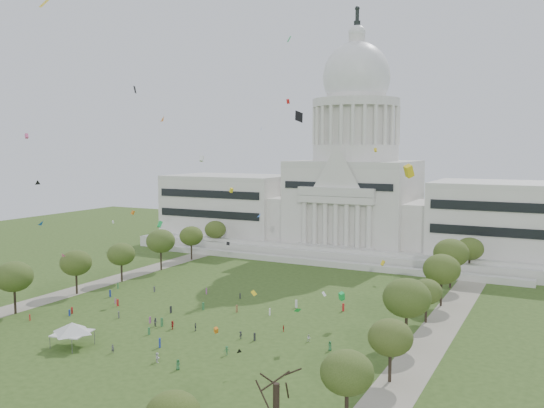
# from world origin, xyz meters

# --- Properties ---
(ground) EXTENTS (400.00, 400.00, 0.00)m
(ground) POSITION_xyz_m (0.00, 0.00, 0.00)
(ground) COLOR #324A1A
(ground) RESTS_ON ground
(capitol) EXTENTS (160.00, 64.50, 91.30)m
(capitol) POSITION_xyz_m (0.00, 113.59, 22.30)
(capitol) COLOR beige
(capitol) RESTS_ON ground
(path_left) EXTENTS (8.00, 160.00, 0.04)m
(path_left) POSITION_xyz_m (-48.00, 30.00, 0.02)
(path_left) COLOR gray
(path_left) RESTS_ON ground
(path_right) EXTENTS (8.00, 160.00, 0.04)m
(path_right) POSITION_xyz_m (48.00, 30.00, 0.02)
(path_right) COLOR gray
(path_right) RESTS_ON ground
(row_tree_r_0) EXTENTS (7.67, 7.67, 10.91)m
(row_tree_r_0) POSITION_xyz_m (44.94, -19.59, 7.75)
(row_tree_r_0) COLOR black
(row_tree_r_0) RESTS_ON ground
(row_tree_l_1) EXTENTS (8.86, 8.86, 12.59)m
(row_tree_l_1) POSITION_xyz_m (-44.07, -2.96, 8.95)
(row_tree_l_1) COLOR black
(row_tree_l_1) RESTS_ON ground
(row_tree_r_1) EXTENTS (7.58, 7.58, 10.78)m
(row_tree_r_1) POSITION_xyz_m (46.22, -1.75, 7.66)
(row_tree_r_1) COLOR black
(row_tree_r_1) RESTS_ON ground
(row_tree_l_2) EXTENTS (8.42, 8.42, 11.97)m
(row_tree_l_2) POSITION_xyz_m (-45.04, 17.30, 8.51)
(row_tree_l_2) COLOR black
(row_tree_l_2) RESTS_ON ground
(row_tree_r_2) EXTENTS (9.55, 9.55, 13.58)m
(row_tree_r_2) POSITION_xyz_m (44.17, 17.44, 9.66)
(row_tree_r_2) COLOR black
(row_tree_r_2) RESTS_ON ground
(row_tree_l_3) EXTENTS (8.12, 8.12, 11.55)m
(row_tree_l_3) POSITION_xyz_m (-44.09, 33.92, 8.21)
(row_tree_l_3) COLOR black
(row_tree_l_3) RESTS_ON ground
(row_tree_r_3) EXTENTS (7.01, 7.01, 9.98)m
(row_tree_r_3) POSITION_xyz_m (44.40, 34.48, 7.08)
(row_tree_r_3) COLOR black
(row_tree_r_3) RESTS_ON ground
(row_tree_l_4) EXTENTS (9.29, 9.29, 13.21)m
(row_tree_l_4) POSITION_xyz_m (-44.08, 52.42, 9.39)
(row_tree_l_4) COLOR black
(row_tree_l_4) RESTS_ON ground
(row_tree_r_4) EXTENTS (9.19, 9.19, 13.06)m
(row_tree_r_4) POSITION_xyz_m (44.76, 50.04, 9.29)
(row_tree_r_4) COLOR black
(row_tree_r_4) RESTS_ON ground
(row_tree_l_5) EXTENTS (8.33, 8.33, 11.85)m
(row_tree_l_5) POSITION_xyz_m (-45.22, 71.01, 8.42)
(row_tree_l_5) COLOR black
(row_tree_l_5) RESTS_ON ground
(row_tree_r_5) EXTENTS (9.82, 9.82, 13.96)m
(row_tree_r_5) POSITION_xyz_m (43.49, 70.19, 9.93)
(row_tree_r_5) COLOR black
(row_tree_r_5) RESTS_ON ground
(row_tree_l_6) EXTENTS (8.19, 8.19, 11.64)m
(row_tree_l_6) POSITION_xyz_m (-46.87, 89.14, 8.27)
(row_tree_l_6) COLOR black
(row_tree_l_6) RESTS_ON ground
(row_tree_r_6) EXTENTS (8.42, 8.42, 11.97)m
(row_tree_r_6) POSITION_xyz_m (45.96, 88.13, 8.51)
(row_tree_r_6) COLOR black
(row_tree_r_6) RESTS_ON ground
(big_bare_tree) EXTENTS (6.00, 5.00, 12.80)m
(big_bare_tree) POSITION_xyz_m (38.00, -28.00, 8.67)
(big_bare_tree) COLOR black
(big_bare_tree) RESTS_ON ground
(event_tent) EXTENTS (10.49, 10.49, 4.98)m
(event_tent) POSITION_xyz_m (-14.57, -13.45, 3.86)
(event_tent) COLOR #4C4C4C
(event_tent) RESTS_ON ground
(person_0) EXTENTS (1.08, 0.93, 1.87)m
(person_0) POSITION_xyz_m (31.76, 7.72, 0.94)
(person_0) COLOR #33723F
(person_0) RESTS_ON ground
(person_2) EXTENTS (0.86, 0.75, 1.51)m
(person_2) POSITION_xyz_m (26.11, 10.43, 0.76)
(person_2) COLOR silver
(person_2) RESTS_ON ground
(person_3) EXTENTS (0.56, 1.04, 1.59)m
(person_3) POSITION_xyz_m (12.82, 5.71, 0.79)
(person_3) COLOR #26262B
(person_3) RESTS_ON ground
(person_4) EXTENTS (0.97, 1.17, 1.76)m
(person_4) POSITION_xyz_m (1.56, 5.75, 0.88)
(person_4) COLOR #4C4C51
(person_4) RESTS_ON ground
(person_5) EXTENTS (1.50, 1.84, 1.87)m
(person_5) POSITION_xyz_m (-3.55, 4.45, 0.94)
(person_5) COLOR #B21E1E
(person_5) RESTS_ON ground
(person_6) EXTENTS (0.79, 1.04, 1.90)m
(person_6) POSITION_xyz_m (11.26, -13.70, 0.95)
(person_6) COLOR #33723F
(person_6) RESTS_ON ground
(person_7) EXTENTS (0.74, 0.64, 1.72)m
(person_7) POSITION_xyz_m (-4.91, -12.62, 0.86)
(person_7) COLOR #4C4C51
(person_7) RESTS_ON ground
(person_8) EXTENTS (1.08, 0.90, 1.91)m
(person_8) POSITION_xyz_m (-8.23, 4.52, 0.95)
(person_8) COLOR #4C4C51
(person_8) RESTS_ON ground
(person_9) EXTENTS (1.27, 1.19, 1.78)m
(person_9) POSITION_xyz_m (15.19, -3.58, 0.89)
(person_9) COLOR #33723F
(person_9) RESTS_ON ground
(person_10) EXTENTS (0.50, 0.83, 1.35)m
(person_10) POSITION_xyz_m (18.62, 14.06, 0.68)
(person_10) COLOR #B21E1E
(person_10) RESTS_ON ground
(person_11) EXTENTS (1.79, 1.54, 1.84)m
(person_11) POSITION_xyz_m (5.72, -12.55, 0.92)
(person_11) COLOR silver
(person_11) RESTS_ON ground
(distant_crowd) EXTENTS (64.45, 41.11, 1.94)m
(distant_crowd) POSITION_xyz_m (-9.86, 15.68, 0.86)
(distant_crowd) COLOR #B21E1E
(distant_crowd) RESTS_ON ground
(kite_swarm) EXTENTS (90.88, 104.51, 59.84)m
(kite_swarm) POSITION_xyz_m (4.28, 5.95, 23.77)
(kite_swarm) COLOR yellow
(kite_swarm) RESTS_ON ground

